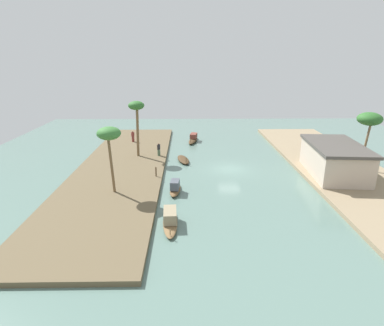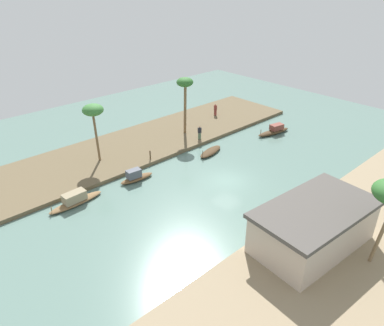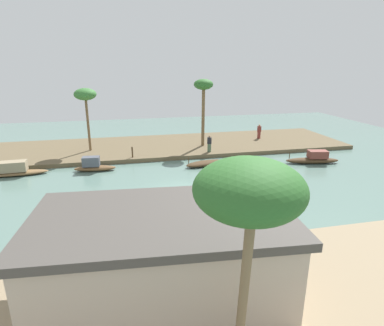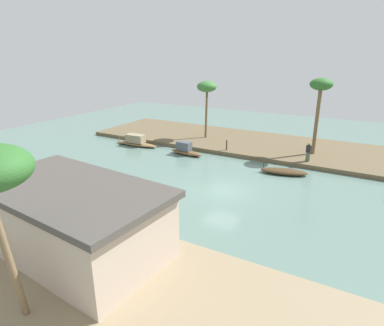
{
  "view_description": "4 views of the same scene",
  "coord_description": "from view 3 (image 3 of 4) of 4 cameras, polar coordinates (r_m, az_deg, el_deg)",
  "views": [
    {
      "loc": [
        35.77,
        -5.05,
        12.5
      ],
      "look_at": [
        -0.04,
        -4.45,
        0.77
      ],
      "focal_mm": 29.98,
      "sensor_mm": 36.0,
      "label": 1
    },
    {
      "loc": [
        23.71,
        20.54,
        18.38
      ],
      "look_at": [
        1.5,
        -3.66,
        1.11
      ],
      "focal_mm": 33.84,
      "sensor_mm": 36.0,
      "label": 2
    },
    {
      "loc": [
        4.11,
        21.24,
        8.93
      ],
      "look_at": [
        -1.34,
        -3.16,
        1.09
      ],
      "focal_mm": 29.62,
      "sensor_mm": 36.0,
      "label": 3
    },
    {
      "loc": [
        -8.61,
        19.98,
        9.54
      ],
      "look_at": [
        3.29,
        -1.28,
        1.17
      ],
      "focal_mm": 29.97,
      "sensor_mm": 36.0,
      "label": 4
    }
  ],
  "objects": [
    {
      "name": "river_water",
      "position": [
        23.4,
        -1.52,
        -5.04
      ],
      "size": [
        66.41,
        66.41,
        0.0
      ],
      "primitive_type": "plane",
      "color": "slate",
      "rests_on": "ground"
    },
    {
      "name": "riverbank_left",
      "position": [
        35.33,
        -5.52,
        3.01
      ],
      "size": [
        40.92,
        10.03,
        0.39
      ],
      "primitive_type": "cube",
      "color": "brown",
      "rests_on": "ground"
    },
    {
      "name": "riverbank_right",
      "position": [
        12.86,
        10.75,
        -25.76
      ],
      "size": [
        40.92,
        10.03,
        0.39
      ],
      "primitive_type": "cube",
      "color": "#937F60",
      "rests_on": "ground"
    },
    {
      "name": "sampan_foreground",
      "position": [
        31.81,
        21.06,
        0.72
      ],
      "size": [
        5.11,
        2.04,
        1.22
      ],
      "rotation": [
        0.0,
        0.0,
        -0.19
      ],
      "color": "#47331E",
      "rests_on": "river_water"
    },
    {
      "name": "sampan_with_tall_canopy",
      "position": [
        28.84,
        -17.31,
        -0.47
      ],
      "size": [
        3.62,
        1.26,
        1.28
      ],
      "rotation": [
        0.0,
        0.0,
        -0.08
      ],
      "color": "brown",
      "rests_on": "river_water"
    },
    {
      "name": "sampan_with_red_awning",
      "position": [
        30.28,
        -29.32,
        -1.14
      ],
      "size": [
        5.2,
        1.38,
        1.23
      ],
      "rotation": [
        0.0,
        0.0,
        0.05
      ],
      "color": "brown",
      "rests_on": "river_water"
    },
    {
      "name": "sampan_midstream",
      "position": [
        29.04,
        2.39,
        -0.05
      ],
      "size": [
        4.0,
        2.08,
        1.03
      ],
      "rotation": [
        0.0,
        0.0,
        0.23
      ],
      "color": "#47331E",
      "rests_on": "river_water"
    },
    {
      "name": "person_on_near_bank",
      "position": [
        38.75,
        11.98,
        5.4
      ],
      "size": [
        0.53,
        0.53,
        1.72
      ],
      "rotation": [
        0.0,
        0.0,
        5.28
      ],
      "color": "brown",
      "rests_on": "riverbank_left"
    },
    {
      "name": "person_by_mooring",
      "position": [
        32.08,
        3.14,
        3.3
      ],
      "size": [
        0.48,
        0.48,
        1.71
      ],
      "rotation": [
        0.0,
        0.0,
        2.77
      ],
      "color": "#4C664C",
      "rests_on": "riverbank_left"
    },
    {
      "name": "mooring_post",
      "position": [
        30.69,
        -10.7,
        1.95
      ],
      "size": [
        0.14,
        0.14,
        1.03
      ],
      "primitive_type": "cylinder",
      "color": "#4C3823",
      "rests_on": "riverbank_left"
    },
    {
      "name": "palm_tree_left_near",
      "position": [
        33.73,
        2.07,
        13.19
      ],
      "size": [
        2.01,
        2.01,
        7.08
      ],
      "color": "brown",
      "rests_on": "riverbank_left"
    },
    {
      "name": "palm_tree_left_far",
      "position": [
        33.6,
        -18.66,
        11.36
      ],
      "size": [
        2.16,
        2.16,
        6.28
      ],
      "color": "brown",
      "rests_on": "riverbank_left"
    },
    {
      "name": "palm_tree_right_tall",
      "position": [
        7.41,
        10.23,
        -5.41
      ],
      "size": [
        2.62,
        2.62,
        6.52
      ],
      "color": "#7F6647",
      "rests_on": "riverbank_right"
    },
    {
      "name": "riverside_building",
      "position": [
        12.39,
        -5.18,
        -16.11
      ],
      "size": [
        9.8,
        5.98,
        3.38
      ],
      "rotation": [
        0.0,
        0.0,
        -0.08
      ],
      "color": "#C6B29E",
      "rests_on": "riverbank_right"
    }
  ]
}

